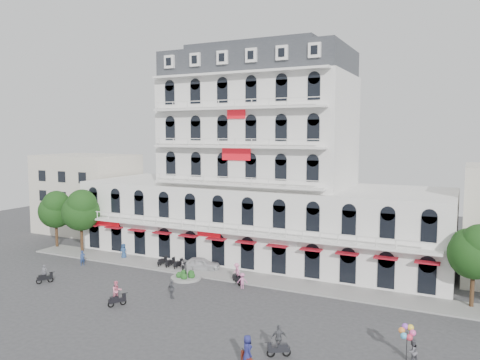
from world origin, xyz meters
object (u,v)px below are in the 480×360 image
at_px(rider_west, 45,275).
at_px(rider_east, 247,352).
at_px(rider_southwest, 117,293).
at_px(rider_northeast, 279,341).
at_px(balloon_vendor, 410,344).
at_px(rider_center, 237,273).
at_px(parked_car, 201,264).

distance_m(rider_west, rider_east, 27.07).
relative_size(rider_west, rider_southwest, 0.84).
height_order(rider_northeast, balloon_vendor, balloon_vendor).
xyz_separation_m(rider_east, rider_center, (-8.35, 15.31, -0.04)).
bearing_deg(rider_center, rider_west, -116.24).
bearing_deg(rider_northeast, parked_car, -76.21).
height_order(rider_southwest, balloon_vendor, balloon_vendor).
distance_m(rider_southwest, rider_northeast, 16.55).
relative_size(rider_northeast, balloon_vendor, 0.93).
distance_m(rider_west, rider_center, 19.69).
bearing_deg(rider_west, rider_southwest, -66.11).
height_order(rider_east, balloon_vendor, balloon_vendor).
xyz_separation_m(rider_center, balloon_vendor, (17.71, -9.61, 0.11)).
distance_m(rider_east, rider_center, 17.45).
relative_size(parked_car, rider_center, 1.94).
bearing_deg(rider_east, rider_center, -17.89).
height_order(parked_car, rider_west, rider_west).
xyz_separation_m(parked_car, rider_east, (14.19, -17.95, 0.48)).
xyz_separation_m(rider_west, balloon_vendor, (35.52, -1.23, 0.43)).
relative_size(rider_southwest, rider_east, 0.98).
relative_size(rider_west, balloon_vendor, 0.80).
xyz_separation_m(rider_west, rider_east, (26.17, -6.94, 0.37)).
relative_size(rider_east, rider_northeast, 1.03).
height_order(rider_center, balloon_vendor, balloon_vendor).
bearing_deg(balloon_vendor, rider_west, 178.02).
height_order(parked_car, rider_east, rider_east).
relative_size(rider_southwest, rider_northeast, 1.01).
bearing_deg(rider_center, rider_southwest, -85.33).
height_order(rider_southwest, rider_center, rider_southwest).
distance_m(parked_car, rider_center, 6.41).
distance_m(rider_southwest, rider_east, 16.03).
height_order(parked_car, rider_center, rider_center).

